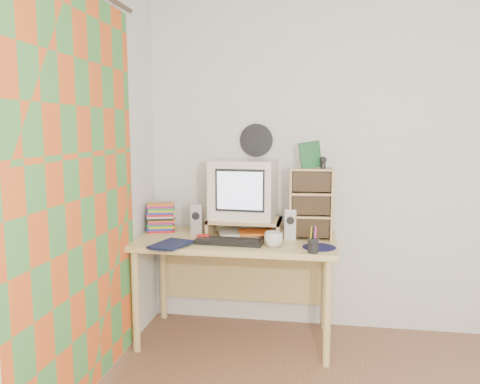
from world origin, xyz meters
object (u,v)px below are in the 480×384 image
(desk, at_px, (237,254))
(crt_monitor, at_px, (244,189))
(cd_rack, at_px, (311,203))
(diary, at_px, (159,241))
(mug, at_px, (274,239))
(dvd_stack, at_px, (161,213))
(keyboard, at_px, (229,241))

(desk, bearing_deg, crt_monitor, 68.83)
(desk, xyz_separation_m, cd_rack, (0.52, 0.03, 0.38))
(cd_rack, distance_m, diary, 1.08)
(crt_monitor, distance_m, mug, 0.51)
(cd_rack, height_order, mug, cd_rack)
(crt_monitor, relative_size, mug, 3.62)
(dvd_stack, bearing_deg, diary, -88.72)
(cd_rack, xyz_separation_m, mug, (-0.23, -0.28, -0.20))
(crt_monitor, height_order, cd_rack, crt_monitor)
(crt_monitor, bearing_deg, keyboard, -95.57)
(desk, height_order, diary, diary)
(dvd_stack, relative_size, mug, 2.22)
(cd_rack, bearing_deg, diary, -163.85)
(crt_monitor, bearing_deg, mug, -49.97)
(mug, relative_size, diary, 0.50)
(cd_rack, bearing_deg, keyboard, -158.38)
(mug, xyz_separation_m, diary, (-0.76, -0.07, -0.02))
(cd_rack, bearing_deg, dvd_stack, 173.87)
(cd_rack, bearing_deg, desk, 179.53)
(desk, height_order, mug, mug)
(crt_monitor, xyz_separation_m, cd_rack, (0.48, -0.06, -0.08))
(desk, bearing_deg, keyboard, -94.35)
(diary, bearing_deg, cd_rack, 35.75)
(crt_monitor, distance_m, keyboard, 0.45)
(mug, distance_m, diary, 0.77)
(desk, height_order, crt_monitor, crt_monitor)
(mug, bearing_deg, cd_rack, 50.57)
(desk, bearing_deg, diary, -145.50)
(dvd_stack, height_order, diary, dvd_stack)
(crt_monitor, relative_size, cd_rack, 0.90)
(mug, bearing_deg, dvd_stack, 159.18)
(crt_monitor, bearing_deg, desk, -107.47)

